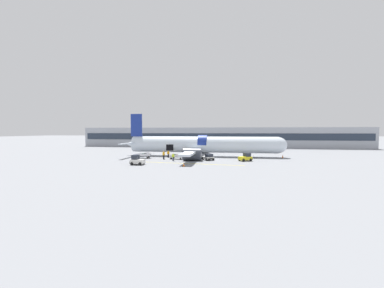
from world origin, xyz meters
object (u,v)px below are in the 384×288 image
(baggage_cart_loading, at_px, (177,157))
(ground_crew_loader_a, at_px, (164,155))
(airplane, at_px, (201,145))
(ground_crew_driver, at_px, (168,154))
(ground_crew_loader_b, at_px, (173,157))
(ground_crew_supervisor, at_px, (195,155))
(baggage_tug_mid, at_px, (137,161))
(baggage_cart_queued, at_px, (144,156))
(baggage_tug_rear, at_px, (208,157))
(baggage_tug_lead, at_px, (246,158))

(baggage_cart_loading, relative_size, ground_crew_loader_a, 2.24)
(airplane, xyz_separation_m, ground_crew_driver, (-6.92, -3.52, -1.84))
(airplane, relative_size, ground_crew_loader_b, 24.42)
(ground_crew_loader_a, height_order, ground_crew_supervisor, ground_crew_loader_a)
(baggage_tug_mid, xyz_separation_m, baggage_cart_queued, (-2.45, 9.63, -0.14))
(airplane, distance_m, baggage_cart_queued, 13.38)
(baggage_tug_rear, distance_m, ground_crew_loader_a, 9.40)
(ground_crew_loader_a, xyz_separation_m, ground_crew_supervisor, (6.31, 1.65, -0.07))
(baggage_tug_lead, xyz_separation_m, baggage_tug_rear, (-7.42, 0.09, -0.10))
(ground_crew_driver, xyz_separation_m, ground_crew_supervisor, (6.21, -1.71, 0.04))
(airplane, height_order, baggage_tug_mid, airplane)
(ground_crew_loader_a, distance_m, ground_crew_loader_b, 3.49)
(ground_crew_loader_b, xyz_separation_m, ground_crew_supervisor, (3.71, 3.97, 0.06))
(baggage_cart_queued, bearing_deg, airplane, 26.35)
(ground_crew_loader_a, bearing_deg, baggage_tug_mid, -105.33)
(baggage_tug_rear, bearing_deg, airplane, 108.52)
(airplane, relative_size, baggage_tug_rear, 12.75)
(ground_crew_loader_a, bearing_deg, baggage_cart_loading, 11.73)
(baggage_cart_loading, bearing_deg, ground_crew_driver, 134.20)
(baggage_cart_queued, bearing_deg, baggage_tug_mid, -75.70)
(ground_crew_loader_b, bearing_deg, baggage_cart_loading, 86.19)
(airplane, distance_m, ground_crew_loader_b, 10.37)
(ground_crew_loader_a, distance_m, ground_crew_supervisor, 6.52)
(ground_crew_supervisor, bearing_deg, ground_crew_loader_b, -133.06)
(ground_crew_loader_b, xyz_separation_m, ground_crew_driver, (-2.50, 5.67, 0.02))
(baggage_tug_lead, relative_size, ground_crew_driver, 1.81)
(airplane, relative_size, baggage_tug_lead, 13.17)
(ground_crew_driver, distance_m, ground_crew_supervisor, 6.44)
(baggage_tug_rear, bearing_deg, ground_crew_loader_a, 178.77)
(baggage_tug_lead, height_order, ground_crew_supervisor, ground_crew_supervisor)
(baggage_tug_rear, height_order, ground_crew_driver, ground_crew_driver)
(baggage_cart_loading, bearing_deg, airplane, 56.09)
(baggage_tug_lead, relative_size, baggage_cart_queued, 0.69)
(baggage_cart_loading, xyz_separation_m, ground_crew_driver, (-2.70, 2.77, 0.30))
(airplane, height_order, baggage_tug_lead, airplane)
(baggage_tug_rear, relative_size, baggage_cart_queued, 0.71)
(ground_crew_loader_b, relative_size, ground_crew_driver, 0.98)
(baggage_tug_mid, height_order, ground_crew_loader_b, baggage_tug_mid)
(baggage_tug_lead, relative_size, baggage_tug_rear, 0.97)
(airplane, height_order, ground_crew_loader_b, airplane)
(ground_crew_loader_a, bearing_deg, ground_crew_loader_b, -41.77)
(airplane, bearing_deg, ground_crew_driver, -153.06)
(baggage_cart_loading, distance_m, ground_crew_driver, 3.88)
(baggage_tug_rear, bearing_deg, ground_crew_driver, 159.08)
(airplane, xyz_separation_m, baggage_tug_lead, (9.79, -7.16, -2.00))
(ground_crew_loader_b, bearing_deg, ground_crew_supervisor, 46.94)
(ground_crew_loader_b, bearing_deg, baggage_tug_rear, 17.35)
(baggage_cart_loading, bearing_deg, baggage_tug_mid, -119.27)
(airplane, distance_m, ground_crew_supervisor, 5.57)
(airplane, bearing_deg, baggage_tug_mid, -121.21)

